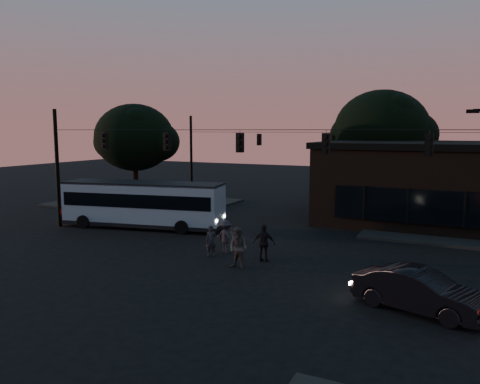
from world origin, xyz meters
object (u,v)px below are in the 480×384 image
at_px(pedestrian_c, 264,243).
at_px(pedestrian_d, 226,237).
at_px(pedestrian_a, 211,241).
at_px(bus, 143,202).
at_px(pedestrian_b, 238,248).
at_px(car, 419,291).
at_px(building, 441,183).

relative_size(pedestrian_c, pedestrian_d, 1.07).
bearing_deg(pedestrian_d, pedestrian_a, 86.63).
bearing_deg(bus, pedestrian_b, -40.63).
relative_size(pedestrian_b, pedestrian_d, 1.12).
xyz_separation_m(bus, pedestrian_d, (7.64, -3.17, -0.80)).
bearing_deg(car, pedestrian_b, 94.45).
xyz_separation_m(pedestrian_a, pedestrian_d, (0.39, 0.83, 0.08)).
distance_m(bus, car, 18.61).
bearing_deg(car, pedestrian_d, 84.94).
bearing_deg(pedestrian_c, car, 147.85).
distance_m(bus, pedestrian_b, 10.82).
bearing_deg(pedestrian_d, bus, -0.92).
height_order(bus, pedestrian_d, bus).
bearing_deg(pedestrian_c, pedestrian_b, 61.05).
distance_m(pedestrian_a, pedestrian_b, 2.52).
relative_size(pedestrian_b, pedestrian_c, 1.05).
bearing_deg(pedestrian_a, pedestrian_d, 39.53).
bearing_deg(pedestrian_c, pedestrian_a, -3.02).
height_order(car, pedestrian_a, pedestrian_a).
xyz_separation_m(building, pedestrian_c, (-6.87, -13.72, -1.81)).
xyz_separation_m(bus, pedestrian_a, (7.25, -4.00, -0.88)).
height_order(building, car, building).
height_order(pedestrian_a, pedestrian_b, pedestrian_b).
xyz_separation_m(pedestrian_a, pedestrian_c, (2.75, 0.22, 0.14)).
height_order(bus, pedestrian_a, bus).
bearing_deg(pedestrian_b, pedestrian_d, 137.65).
bearing_deg(car, bus, 84.79).
relative_size(bus, car, 2.40).
height_order(bus, pedestrian_c, bus).
xyz_separation_m(pedestrian_b, pedestrian_d, (-1.76, 2.14, -0.10)).
xyz_separation_m(bus, car, (17.19, -7.06, -0.91)).
relative_size(car, pedestrian_c, 2.47).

